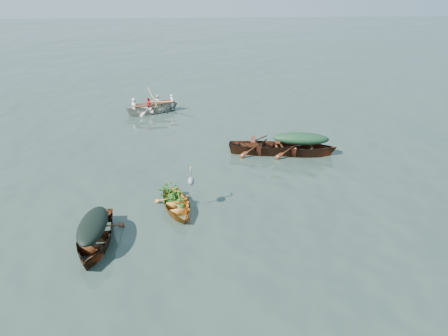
% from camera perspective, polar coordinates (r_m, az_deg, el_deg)
% --- Properties ---
extents(ground, '(140.00, 140.00, 0.00)m').
position_cam_1_polar(ground, '(15.03, -1.19, -5.43)').
color(ground, '#2B3C33').
rests_on(ground, ground).
extents(yellow_dinghy, '(1.95, 3.18, 0.78)m').
position_cam_1_polar(yellow_dinghy, '(15.08, -6.21, -5.46)').
color(yellow_dinghy, orange).
rests_on(yellow_dinghy, ground).
extents(dark_covered_boat, '(1.48, 3.96, 1.00)m').
position_cam_1_polar(dark_covered_boat, '(13.75, -16.44, -9.61)').
color(dark_covered_boat, '#522613').
rests_on(dark_covered_boat, ground).
extents(green_tarp_boat, '(4.64, 2.12, 1.05)m').
position_cam_1_polar(green_tarp_boat, '(19.75, 9.84, 1.73)').
color(green_tarp_boat, '#4E2112').
rests_on(green_tarp_boat, ground).
extents(open_wooden_boat, '(4.65, 2.11, 1.05)m').
position_cam_1_polar(open_wooden_boat, '(19.69, 5.36, 1.92)').
color(open_wooden_boat, '#542815').
rests_on(open_wooden_boat, ground).
extents(rowed_boat, '(4.52, 3.12, 1.05)m').
position_cam_1_polar(rowed_boat, '(25.83, -9.12, 7.16)').
color(rowed_boat, silver).
rests_on(rowed_boat, ground).
extents(dark_tarp_cover, '(0.82, 2.18, 0.40)m').
position_cam_1_polar(dark_tarp_cover, '(13.39, -16.79, -7.10)').
color(dark_tarp_cover, black).
rests_on(dark_tarp_cover, dark_covered_boat).
extents(green_tarp_cover, '(2.55, 1.17, 0.52)m').
position_cam_1_polar(green_tarp_cover, '(19.47, 10.00, 3.86)').
color(green_tarp_cover, '#13301E').
rests_on(green_tarp_cover, green_tarp_boat).
extents(thwart_benches, '(2.35, 1.19, 0.04)m').
position_cam_1_polar(thwart_benches, '(19.49, 5.42, 3.41)').
color(thwart_benches, '#4E1D12').
rests_on(thwart_benches, open_wooden_boat).
extents(heron, '(0.37, 0.45, 0.92)m').
position_cam_1_polar(heron, '(14.82, -4.31, -2.20)').
color(heron, gray).
rests_on(heron, yellow_dinghy).
extents(dinghy_weeds, '(0.89, 1.04, 0.60)m').
position_cam_1_polar(dinghy_weeds, '(15.24, -6.65, -2.20)').
color(dinghy_weeds, '#2D6019').
rests_on(dinghy_weeds, yellow_dinghy).
extents(rowers, '(3.28, 2.42, 0.76)m').
position_cam_1_polar(rowers, '(25.59, -9.26, 9.10)').
color(rowers, white).
rests_on(rowers, rowed_boat).
extents(oars, '(1.69, 2.60, 0.06)m').
position_cam_1_polar(oars, '(25.68, -9.21, 8.35)').
color(oars, '#A0713C').
rests_on(oars, rowed_boat).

